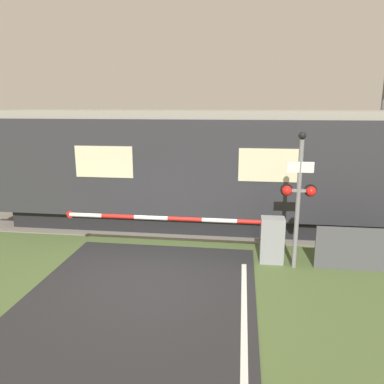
# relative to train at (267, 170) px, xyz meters

# --- Properties ---
(ground_plane) EXTENTS (80.00, 80.00, 0.00)m
(ground_plane) POSITION_rel_train_xyz_m (-2.89, -4.14, -1.97)
(ground_plane) COLOR #4C6033
(track_bed) EXTENTS (36.00, 3.20, 0.13)m
(track_bed) POSITION_rel_train_xyz_m (-2.89, 0.00, -1.94)
(track_bed) COLOR slate
(track_bed) RESTS_ON ground_plane
(train) EXTENTS (18.06, 2.75, 3.84)m
(train) POSITION_rel_train_xyz_m (0.00, 0.00, 0.00)
(train) COLOR black
(train) RESTS_ON ground_plane
(crossing_barrier) EXTENTS (5.88, 0.44, 1.20)m
(crossing_barrier) POSITION_rel_train_xyz_m (-0.45, -2.84, -1.28)
(crossing_barrier) COLOR gray
(crossing_barrier) RESTS_ON ground_plane
(signal_post) EXTENTS (0.87, 0.26, 3.41)m
(signal_post) POSITION_rel_train_xyz_m (0.58, -3.11, -0.03)
(signal_post) COLOR gray
(signal_post) RESTS_ON ground_plane
(catenary_pole) EXTENTS (0.20, 1.90, 6.04)m
(catenary_pole) POSITION_rel_train_xyz_m (4.18, 2.32, 1.20)
(catenary_pole) COLOR slate
(catenary_pole) RESTS_ON ground_plane
(roadside_fence) EXTENTS (2.88, 0.06, 1.10)m
(roadside_fence) POSITION_rel_train_xyz_m (2.51, -3.06, -1.42)
(roadside_fence) COLOR #4C4C51
(roadside_fence) RESTS_ON ground_plane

